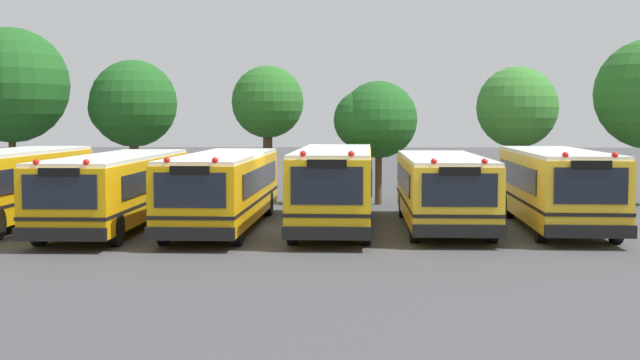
# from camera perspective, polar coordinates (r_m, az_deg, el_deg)

# --- Properties ---
(ground_plane) EXTENTS (160.00, 160.00, 0.00)m
(ground_plane) POSITION_cam_1_polar(r_m,az_deg,el_deg) (28.86, -2.65, -3.16)
(ground_plane) COLOR #424244
(school_bus_0) EXTENTS (2.73, 10.24, 2.69)m
(school_bus_0) POSITION_cam_1_polar(r_m,az_deg,el_deg) (31.07, -19.89, -0.26)
(school_bus_0) COLOR #EAA80C
(school_bus_0) RESTS_ON ground_plane
(school_bus_1) EXTENTS (2.57, 11.54, 2.55)m
(school_bus_1) POSITION_cam_1_polar(r_m,az_deg,el_deg) (29.55, -13.25, -0.47)
(school_bus_1) COLOR #EAA80C
(school_bus_1) RESTS_ON ground_plane
(school_bus_2) EXTENTS (2.63, 11.06, 2.60)m
(school_bus_2) POSITION_cam_1_polar(r_m,az_deg,el_deg) (28.80, -6.40, -0.46)
(school_bus_2) COLOR #EAA80C
(school_bus_2) RESTS_ON ground_plane
(school_bus_3) EXTENTS (2.63, 10.76, 2.77)m
(school_bus_3) POSITION_cam_1_polar(r_m,az_deg,el_deg) (28.58, 0.98, -0.30)
(school_bus_3) COLOR yellow
(school_bus_3) RESTS_ON ground_plane
(school_bus_4) EXTENTS (2.65, 9.89, 2.54)m
(school_bus_4) POSITION_cam_1_polar(r_m,az_deg,el_deg) (28.92, 8.10, -0.52)
(school_bus_4) COLOR yellow
(school_bus_4) RESTS_ON ground_plane
(school_bus_5) EXTENTS (2.78, 9.75, 2.72)m
(school_bus_5) POSITION_cam_1_polar(r_m,az_deg,el_deg) (29.47, 15.35, -0.36)
(school_bus_5) COLOR yellow
(school_bus_5) RESTS_ON ground_plane
(tree_0) EXTENTS (5.19, 5.19, 7.74)m
(tree_0) POSITION_cam_1_polar(r_m,az_deg,el_deg) (41.34, -19.95, 5.91)
(tree_0) COLOR #4C3823
(tree_0) RESTS_ON ground_plane
(tree_1) EXTENTS (4.01, 3.94, 6.29)m
(tree_1) POSITION_cam_1_polar(r_m,az_deg,el_deg) (39.98, -12.48, 4.88)
(tree_1) COLOR #4C3823
(tree_1) RESTS_ON ground_plane
(tree_2) EXTENTS (3.23, 3.23, 6.00)m
(tree_2) POSITION_cam_1_polar(r_m,az_deg,el_deg) (38.69, -3.56, 5.30)
(tree_2) COLOR #4C3823
(tree_2) RESTS_ON ground_plane
(tree_3) EXTENTS (3.54, 3.26, 5.23)m
(tree_3) POSITION_cam_1_polar(r_m,az_deg,el_deg) (36.42, 3.59, 3.99)
(tree_3) COLOR #4C3823
(tree_3) RESTS_ON ground_plane
(tree_4) EXTENTS (3.54, 3.54, 5.90)m
(tree_4) POSITION_cam_1_polar(r_m,az_deg,el_deg) (38.49, 13.06, 4.79)
(tree_4) COLOR #4C3823
(tree_4) RESTS_ON ground_plane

